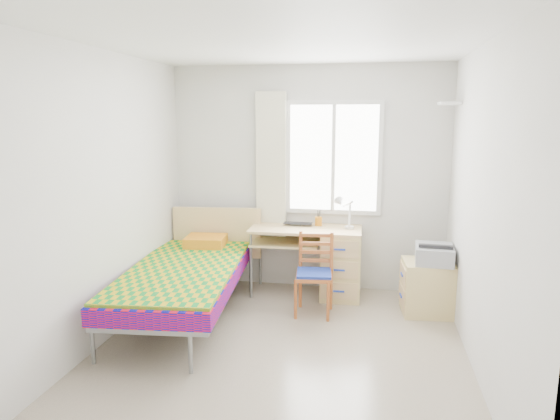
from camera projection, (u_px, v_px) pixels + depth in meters
The scene contains 17 objects.
floor at pixel (280, 350), 4.38m from camera, with size 3.50×3.50×0.00m, color #BCAD93.
ceiling at pixel (280, 41), 3.90m from camera, with size 3.50×3.50×0.00m, color white.
wall_back at pixel (308, 179), 5.83m from camera, with size 3.20×3.20×0.00m, color silver.
wall_left at pixel (103, 199), 4.43m from camera, with size 3.50×3.50×0.00m, color silver.
wall_right at pixel (484, 211), 3.85m from camera, with size 3.50×3.50×0.00m, color silver.
window at pixel (333, 158), 5.71m from camera, with size 1.10×0.04×1.30m.
curtain at pixel (271, 166), 5.81m from camera, with size 0.35×0.05×1.70m, color white.
floating_shelf at pixel (449, 103), 5.07m from camera, with size 0.20×0.32×0.03m, color white.
bed at pixel (187, 273), 5.01m from camera, with size 1.23×2.30×0.96m.
desk at pixel (335, 260), 5.64m from camera, with size 1.26×0.60×0.78m.
chair at pixel (315, 268), 5.14m from camera, with size 0.40×0.40×0.85m.
cabinet at pixel (427, 287), 5.17m from camera, with size 0.55×0.49×0.55m.
printer at pixel (434, 254), 5.07m from camera, with size 0.40×0.45×0.18m.
laptop at pixel (297, 225), 5.72m from camera, with size 0.33×0.21×0.03m, color black.
pen_cup at pixel (319, 221), 5.74m from camera, with size 0.08×0.08×0.10m, color orange.
task_lamp at pixel (344, 209), 5.45m from camera, with size 0.22×0.31×0.39m.
book at pixel (285, 243), 5.74m from camera, with size 0.19×0.25×0.02m, color gray.
Camera 1 is at (0.74, -4.01, 2.02)m, focal length 32.00 mm.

